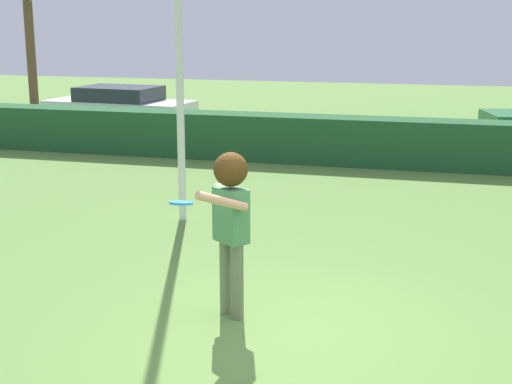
% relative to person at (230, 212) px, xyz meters
% --- Properties ---
extents(ground_plane, '(60.00, 60.00, 0.00)m').
position_rel_person_xyz_m(ground_plane, '(0.56, -0.34, -1.17)').
color(ground_plane, '#618A3F').
extents(person, '(0.47, 0.84, 1.80)m').
position_rel_person_xyz_m(person, '(0.00, 0.00, 0.00)').
color(person, '#677554').
rests_on(person, ground).
extents(frisbee, '(0.23, 0.23, 0.05)m').
position_rel_person_xyz_m(frisbee, '(-0.22, -0.85, 0.29)').
color(frisbee, '#268CE5').
extents(hedge_row, '(26.64, 0.90, 1.03)m').
position_rel_person_xyz_m(hedge_row, '(0.56, 8.83, -0.65)').
color(hedge_row, '#20542A').
rests_on(hedge_row, ground).
extents(parked_car_white, '(4.33, 2.10, 1.25)m').
position_rel_person_xyz_m(parked_car_white, '(-7.09, 12.13, -0.48)').
color(parked_car_white, white).
rests_on(parked_car_white, ground).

